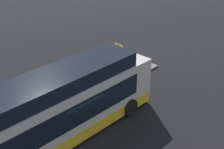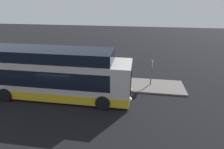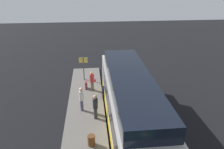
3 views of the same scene
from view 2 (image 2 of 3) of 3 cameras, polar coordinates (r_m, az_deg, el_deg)
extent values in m
plane|color=black|center=(14.73, -15.63, -7.22)|extent=(80.00, 80.00, 0.00)
cube|color=#605B56|center=(17.12, -11.79, -2.04)|extent=(20.00, 2.75, 0.14)
cube|color=#B2ADA8|center=(14.35, -17.92, -0.95)|extent=(11.75, 2.58, 2.93)
cube|color=gold|center=(14.83, -17.39, -4.86)|extent=(11.69, 2.60, 0.70)
cube|color=black|center=(14.35, -19.15, 0.41)|extent=(9.64, 2.61, 1.29)
cube|color=black|center=(12.76, 6.36, -0.88)|extent=(0.06, 2.27, 1.87)
sphere|color=#F9E58C|center=(14.04, 6.32, -5.05)|extent=(0.24, 0.24, 0.24)
sphere|color=#F9E58C|center=(12.81, 6.01, -8.07)|extent=(0.24, 0.24, 0.24)
cylinder|color=black|center=(14.76, -1.06, -3.84)|extent=(1.06, 0.30, 1.06)
cylinder|color=black|center=(12.57, -3.03, -9.20)|extent=(1.06, 0.30, 1.06)
cylinder|color=black|center=(17.61, -26.40, -1.74)|extent=(1.06, 0.30, 1.06)
cylinder|color=black|center=(15.81, -31.44, -5.65)|extent=(1.06, 0.30, 1.06)
cube|color=black|center=(13.94, -20.63, 6.21)|extent=(9.99, 2.37, 0.82)
cylinder|color=#2D2D33|center=(16.16, -11.23, -1.67)|extent=(0.26, 0.26, 0.83)
cylinder|color=#262628|center=(15.85, -11.45, 0.88)|extent=(0.37, 0.37, 0.73)
sphere|color=tan|center=(15.67, -11.59, 2.56)|extent=(0.27, 0.27, 0.27)
cylinder|color=#4C476B|center=(16.67, -6.50, -0.52)|extent=(0.31, 0.31, 0.84)
cylinder|color=silver|center=(16.37, -6.63, 1.99)|extent=(0.44, 0.44, 0.73)
sphere|color=beige|center=(16.19, -6.71, 3.65)|extent=(0.27, 0.27, 0.27)
cylinder|color=#6B604C|center=(15.47, 4.08, -2.51)|extent=(0.38, 0.38, 0.80)
cylinder|color=#BF3333|center=(15.15, 4.16, 0.04)|extent=(0.55, 0.55, 0.70)
sphere|color=tan|center=(14.97, 4.21, 1.72)|extent=(0.26, 0.26, 0.26)
cube|color=maroon|center=(15.08, 4.89, -1.35)|extent=(0.29, 0.30, 0.24)
cube|color=maroon|center=(15.95, 5.57, -2.02)|extent=(0.44, 0.20, 0.65)
cylinder|color=black|center=(15.76, 5.63, -0.55)|extent=(0.02, 0.02, 0.24)
cylinder|color=#4C4C51|center=(15.86, 12.75, 0.55)|extent=(0.10, 0.10, 2.28)
cube|color=#E5C64C|center=(15.56, 13.02, 3.39)|extent=(0.04, 0.82, 0.50)
cylinder|color=#593319|center=(17.50, -19.07, -0.88)|extent=(0.44, 0.44, 0.65)
camera|label=1|loc=(14.79, -87.36, 16.97)|focal=50.00mm
camera|label=3|loc=(22.78, -47.61, 20.65)|focal=35.00mm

